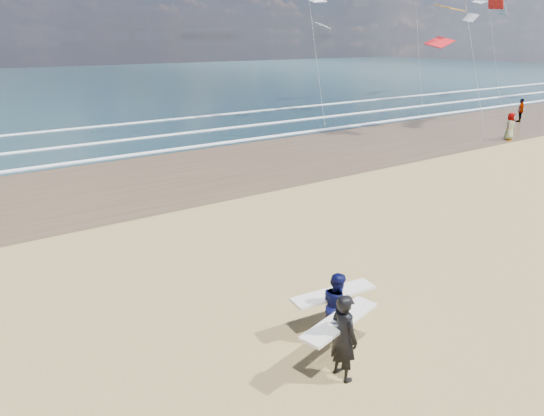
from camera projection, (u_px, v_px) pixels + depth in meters
wet_sand_strip at (389, 137)px, 34.82m from camera, size 220.00×12.00×0.01m
ocean at (134, 82)px, 76.92m from camera, size 220.00×100.00×0.02m
foam_breakers at (303, 118)px, 42.68m from camera, size 220.00×11.70×0.05m
surfer_near at (343, 335)px, 10.04m from camera, size 2.26×1.23×1.96m
surfer_far at (337, 304)px, 11.47m from camera, size 2.24×1.20×1.68m
beachgoer_0 at (510, 126)px, 33.59m from camera, size 1.07×0.89×1.89m
beachgoer_1 at (521, 110)px, 40.70m from camera, size 1.22×0.77×1.93m
kite_0 at (470, 31)px, 33.80m from camera, size 7.98×4.98×11.52m
kite_1 at (313, 34)px, 39.99m from camera, size 6.69×4.84×12.06m
kite_2 at (492, 33)px, 52.29m from camera, size 6.69×4.84×12.34m
kite_5 at (417, 17)px, 51.59m from camera, size 5.62×4.72×16.32m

